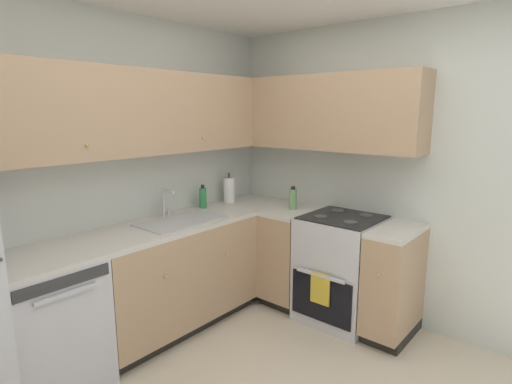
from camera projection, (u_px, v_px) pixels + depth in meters
wall_back at (100, 181)px, 3.09m from camera, size 3.52×0.05×2.52m
wall_right at (416, 177)px, 3.26m from camera, size 0.05×3.62×2.52m
dishwasher at (48, 325)px, 2.59m from camera, size 0.60×0.63×0.87m
lower_cabinets_back at (173, 277)px, 3.35m from camera, size 1.42×0.62×0.87m
countertop_back at (171, 225)px, 3.26m from camera, size 2.62×0.60×0.03m
lower_cabinets_right at (333, 269)px, 3.52m from camera, size 0.62×1.31×0.87m
countertop_right at (335, 219)px, 3.43m from camera, size 0.60×1.31×0.03m
oven_range at (341, 268)px, 3.49m from camera, size 0.68×0.62×1.05m
upper_cabinets_back at (138, 113)px, 3.06m from camera, size 2.30×0.34×0.64m
upper_cabinets_right at (317, 113)px, 3.55m from camera, size 0.32×1.86×0.64m
sink at (182, 226)px, 3.31m from camera, size 0.70×0.40×0.10m
faucet at (165, 201)px, 3.41m from camera, size 0.07×0.16×0.24m
soap_bottle at (203, 198)px, 3.74m from camera, size 0.07×0.07×0.22m
paper_towel_roll at (229, 190)px, 3.97m from camera, size 0.11×0.11×0.30m
oil_bottle at (293, 199)px, 3.69m from camera, size 0.07×0.07×0.21m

